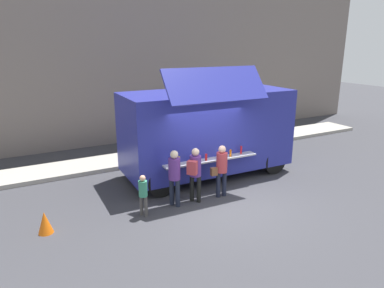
# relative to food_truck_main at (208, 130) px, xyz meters

# --- Properties ---
(ground_plane) EXTENTS (60.00, 60.00, 0.00)m
(ground_plane) POSITION_rel_food_truck_main_xyz_m (-0.72, -2.22, -1.59)
(ground_plane) COLOR #38383D
(curb_strip) EXTENTS (28.00, 1.60, 0.15)m
(curb_strip) POSITION_rel_food_truck_main_xyz_m (-4.00, 2.62, -1.51)
(curb_strip) COLOR #9E998E
(curb_strip) RESTS_ON ground
(building_behind) EXTENTS (32.00, 2.40, 10.75)m
(building_behind) POSITION_rel_food_truck_main_xyz_m (-3.00, 6.52, 3.79)
(building_behind) COLOR slate
(building_behind) RESTS_ON ground
(food_truck_main) EXTENTS (5.72, 3.16, 3.77)m
(food_truck_main) POSITION_rel_food_truck_main_xyz_m (0.00, 0.00, 0.00)
(food_truck_main) COLOR #282E95
(food_truck_main) RESTS_ON ground
(traffic_cone_orange) EXTENTS (0.36, 0.36, 0.55)m
(traffic_cone_orange) POSITION_rel_food_truck_main_xyz_m (-5.47, -1.57, -1.31)
(traffic_cone_orange) COLOR orange
(traffic_cone_orange) RESTS_ON ground
(trash_bin) EXTENTS (0.60, 0.60, 0.93)m
(trash_bin) POSITION_rel_food_truck_main_xyz_m (3.65, 2.32, -1.12)
(trash_bin) COLOR #2B6135
(trash_bin) RESTS_ON ground
(customer_front_ordering) EXTENTS (0.52, 0.32, 1.59)m
(customer_front_ordering) POSITION_rel_food_truck_main_xyz_m (-0.60, -1.81, -0.65)
(customer_front_ordering) COLOR #1D2135
(customer_front_ordering) RESTS_ON ground
(customer_mid_with_backpack) EXTENTS (0.51, 0.49, 1.61)m
(customer_mid_with_backpack) POSITION_rel_food_truck_main_xyz_m (-1.46, -1.76, -0.60)
(customer_mid_with_backpack) COLOR black
(customer_mid_with_backpack) RESTS_ON ground
(customer_rear_waiting) EXTENTS (0.33, 0.33, 1.63)m
(customer_rear_waiting) POSITION_rel_food_truck_main_xyz_m (-2.07, -1.71, -0.61)
(customer_rear_waiting) COLOR #1D2335
(customer_rear_waiting) RESTS_ON ground
(child_near_queue) EXTENTS (0.23, 0.23, 1.14)m
(child_near_queue) POSITION_rel_food_truck_main_xyz_m (-3.06, -1.86, -0.90)
(child_near_queue) COLOR #494644
(child_near_queue) RESTS_ON ground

